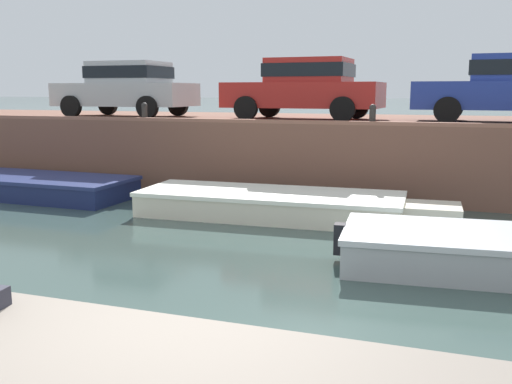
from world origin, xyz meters
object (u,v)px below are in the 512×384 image
object	(u,v)px
boat_moored_central_cream	(282,205)
car_leftmost_silver	(127,87)
mooring_bollard_mid	(373,114)
car_left_inner_red	(305,86)
mooring_bollard_west	(145,111)
boat_moored_west_navy	(15,185)

from	to	relation	value
boat_moored_central_cream	car_leftmost_silver	size ratio (longest dim) A/B	1.59
boat_moored_central_cream	mooring_bollard_mid	bearing A→B (deg)	55.36
car_leftmost_silver	car_left_inner_red	world-z (taller)	same
boat_moored_central_cream	mooring_bollard_west	world-z (taller)	mooring_bollard_west
boat_moored_west_navy	car_left_inner_red	size ratio (longest dim) A/B	1.59
boat_moored_central_cream	mooring_bollard_mid	world-z (taller)	mooring_bollard_mid
car_left_inner_red	mooring_bollard_west	distance (m)	4.14
boat_moored_central_cream	car_left_inner_red	world-z (taller)	car_left_inner_red
mooring_bollard_west	mooring_bollard_mid	bearing A→B (deg)	0.00
boat_moored_central_cream	mooring_bollard_west	size ratio (longest dim) A/B	13.94
boat_moored_west_navy	mooring_bollard_mid	distance (m)	8.51
car_left_inner_red	mooring_bollard_mid	size ratio (longest dim) A/B	9.09
boat_moored_central_cream	mooring_bollard_west	xyz separation A→B (m)	(-4.18, 2.06, 1.72)
mooring_bollard_west	boat_moored_west_navy	bearing A→B (deg)	-144.81
boat_moored_west_navy	car_left_inner_red	world-z (taller)	car_left_inner_red
car_leftmost_silver	mooring_bollard_west	size ratio (longest dim) A/B	8.76
car_left_inner_red	mooring_bollard_west	xyz separation A→B (m)	(-3.62, -1.90, -0.61)
boat_moored_west_navy	car_leftmost_silver	distance (m)	4.46
car_leftmost_silver	mooring_bollard_west	bearing A→B (deg)	-49.41
car_leftmost_silver	mooring_bollard_west	world-z (taller)	car_leftmost_silver
car_left_inner_red	mooring_bollard_mid	world-z (taller)	car_left_inner_red
car_leftmost_silver	mooring_bollard_west	distance (m)	2.57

